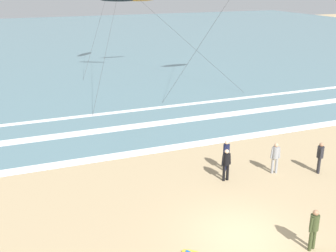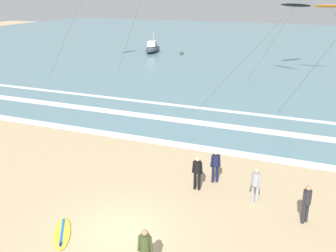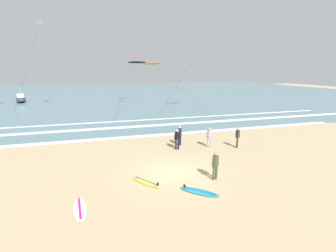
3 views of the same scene
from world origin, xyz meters
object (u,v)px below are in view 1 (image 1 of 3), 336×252
at_px(surfer_background_far, 226,162).
at_px(surfer_foreground_main, 314,226).
at_px(surfer_right_near, 226,153).
at_px(surfer_left_far, 275,155).
at_px(kite_orange_high_left, 140,0).
at_px(surfer_left_near, 320,155).
at_px(kite_black_low_near, 117,1).

relative_size(surfer_background_far, surfer_foreground_main, 1.00).
bearing_deg(surfer_right_near, surfer_foreground_main, -92.72).
distance_m(surfer_left_far, surfer_foreground_main, 6.17).
bearing_deg(surfer_foreground_main, surfer_left_far, 67.12).
relative_size(surfer_foreground_main, kite_orange_high_left, 0.12).
distance_m(surfer_left_near, kite_orange_high_left, 27.96).
xyz_separation_m(surfer_background_far, surfer_right_near, (0.55, 1.00, 0.00)).
bearing_deg(surfer_background_far, kite_orange_high_left, 80.59).
xyz_separation_m(surfer_left_near, kite_black_low_near, (-3.40, 24.98, 6.19)).
distance_m(surfer_right_near, kite_black_low_near, 23.87).
relative_size(surfer_foreground_main, kite_black_low_near, 0.12).
relative_size(surfer_background_far, kite_orange_high_left, 0.12).
bearing_deg(surfer_right_near, surfer_left_far, -29.69).
distance_m(surfer_left_near, kite_black_low_near, 25.96).
bearing_deg(surfer_background_far, surfer_foreground_main, -87.77).
height_order(surfer_left_near, surfer_left_far, same).
bearing_deg(surfer_left_near, kite_black_low_near, 97.74).
relative_size(surfer_background_far, kite_black_low_near, 0.12).
height_order(surfer_background_far, surfer_foreground_main, same).
height_order(surfer_background_far, surfer_right_near, same).
height_order(surfer_background_far, surfer_left_near, same).
xyz_separation_m(surfer_foreground_main, kite_orange_high_left, (4.14, 32.22, 6.05)).
distance_m(surfer_left_near, surfer_left_far, 2.21).
distance_m(surfer_right_near, surfer_foreground_main, 6.87).
relative_size(surfer_background_far, surfer_left_far, 1.00).
bearing_deg(surfer_left_near, surfer_background_far, 168.69).
bearing_deg(surfer_left_near, surfer_foreground_main, -132.25).
height_order(surfer_left_near, surfer_right_near, same).
bearing_deg(kite_orange_high_left, surfer_background_far, -99.41).
xyz_separation_m(surfer_left_far, surfer_foreground_main, (-2.40, -5.68, 0.00)).
xyz_separation_m(surfer_background_far, kite_black_low_near, (1.31, 24.04, 6.19)).
xyz_separation_m(surfer_background_far, surfer_left_near, (4.70, -0.94, 0.00)).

